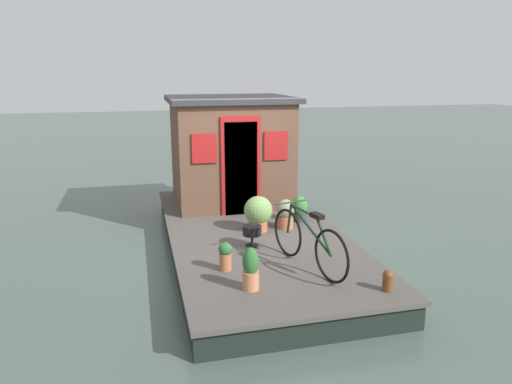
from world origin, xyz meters
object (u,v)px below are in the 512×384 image
Objects in this scene: bicycle at (308,241)px; potted_plant_basil at (258,212)px; potted_plant_fern at (300,209)px; mooring_bollard at (388,280)px; potted_plant_thyme at (225,256)px; houseboat_cabin at (230,150)px; potted_plant_mint at (285,214)px; charcoal_grill at (252,232)px; potted_plant_lavender at (251,269)px.

bicycle is 1.66m from potted_plant_basil.
potted_plant_fern is 2.86m from mooring_bollard.
potted_plant_basil is at bearing 20.82° from mooring_bollard.
potted_plant_basil is 1.51× the size of potted_plant_thyme.
houseboat_cabin is 2.15m from potted_plant_mint.
potted_plant_fern reaches higher than charcoal_grill.
potted_plant_basil is (-1.95, -0.07, -0.74)m from houseboat_cabin.
potted_plant_basil is at bearing -29.51° from potted_plant_thyme.
potted_plant_fern is (-1.62, -0.91, -0.83)m from houseboat_cabin.
potted_plant_mint reaches higher than charcoal_grill.
charcoal_grill is at bearing -14.32° from potted_plant_lavender.
potted_plant_basil is 1.67m from potted_plant_thyme.
mooring_bollard is at bearing -141.89° from bicycle.
houseboat_cabin is at bearing 16.00° from potted_plant_mint.
potted_plant_thyme is at bearing 136.96° from potted_plant_fern.
mooring_bollard is at bearing -177.58° from potted_plant_fern.
potted_plant_mint is at bearing -46.88° from charcoal_grill.
bicycle is at bearing -174.64° from houseboat_cabin.
bicycle reaches higher than potted_plant_lavender.
houseboat_cabin is 8.98× the size of mooring_bollard.
potted_plant_lavender is at bearing 148.68° from potted_plant_fern.
houseboat_cabin is at bearing 13.00° from mooring_bollard.
charcoal_grill is at bearing -35.35° from potted_plant_thyme.
houseboat_cabin is 2.08m from potted_plant_basil.
potted_plant_basil is at bearing -177.89° from houseboat_cabin.
potted_plant_fern is at bearing -47.97° from charcoal_grill.
potted_plant_basil is (2.09, -0.63, 0.06)m from potted_plant_lavender.
charcoal_grill is (1.42, -0.36, -0.03)m from potted_plant_lavender.
potted_plant_mint is at bearing -27.64° from potted_plant_lavender.
potted_plant_mint is 0.48m from potted_plant_basil.
potted_plant_lavender is at bearing 116.60° from bicycle.
houseboat_cabin reaches higher than mooring_bollard.
bicycle reaches higher than charcoal_grill.
bicycle is 1.69m from potted_plant_mint.
potted_plant_basil reaches higher than potted_plant_mint.
potted_plant_thyme is at bearing 150.49° from potted_plant_basil.
potted_plant_thyme is (-1.45, 0.82, -0.11)m from potted_plant_basil.
potted_plant_fern reaches higher than potted_plant_thyme.
charcoal_grill is (-0.70, 0.75, -0.02)m from potted_plant_mint.
houseboat_cabin is at bearing 2.11° from potted_plant_basil.
potted_plant_fern is 1.70× the size of mooring_bollard.
potted_plant_mint is 1.97m from potted_plant_thyme.
potted_plant_lavender is at bearing 172.13° from houseboat_cabin.
charcoal_grill reaches higher than mooring_bollard.
houseboat_cabin reaches higher than bicycle.
charcoal_grill is (0.97, 0.53, -0.15)m from bicycle.
bicycle reaches higher than potted_plant_thyme.
houseboat_cabin is 3.66m from bicycle.
bicycle is 1.01m from potted_plant_lavender.
bicycle is 2.06m from potted_plant_fern.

